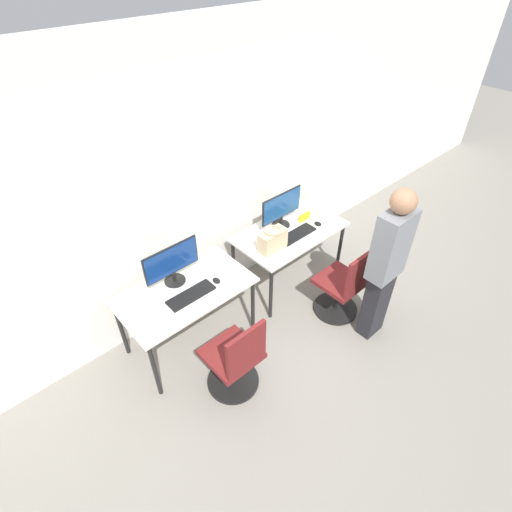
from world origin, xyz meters
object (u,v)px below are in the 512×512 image
mouse_left (216,280)px  person_right (387,263)px  keyboard_left (191,295)px  handbag (273,240)px  monitor_left (172,263)px  keyboard_right (297,234)px  office_chair_left (236,362)px  monitor_right (281,208)px  office_chair_right (343,288)px  mouse_right (318,224)px

mouse_left → person_right: bearing=-41.0°
keyboard_left → handbag: (1.01, -0.00, 0.11)m
monitor_left → keyboard_left: (-0.00, -0.26, -0.21)m
keyboard_right → mouse_left: bearing=-179.9°
monitor_left → keyboard_right: monitor_left is taller
office_chair_left → keyboard_right: office_chair_left is taller
office_chair_left → keyboard_right: (1.38, 0.60, 0.36)m
handbag → keyboard_left: bearing=179.8°
monitor_left → person_right: bearing=-41.5°
keyboard_right → person_right: (0.08, -1.02, 0.20)m
monitor_right → office_chair_right: size_ratio=0.62×
keyboard_left → handbag: handbag is taller
person_right → handbag: bearing=113.7°
mouse_left → monitor_left: bearing=136.5°
mouse_left → handbag: 0.73m
mouse_right → office_chair_right: 0.78m
office_chair_left → handbag: size_ratio=2.97×
mouse_right → handbag: (-0.68, 0.03, 0.10)m
office_chair_left → mouse_right: 1.82m
mouse_left → office_chair_right: office_chair_right is taller
keyboard_right → mouse_right: mouse_right is taller
keyboard_left → person_right: bearing=-35.2°
keyboard_left → office_chair_left: (-0.00, -0.61, -0.36)m
mouse_left → monitor_right: 1.14m
monitor_right → mouse_left: bearing=-167.1°
monitor_right → handbag: monitor_right is taller
mouse_left → office_chair_left: (-0.28, -0.60, -0.37)m
mouse_right → monitor_right: bearing=138.3°
office_chair_left → keyboard_right: 1.55m
office_chair_right → person_right: person_right is taller
monitor_right → mouse_right: (0.31, -0.27, -0.20)m
keyboard_right → monitor_left: bearing=169.0°
monitor_left → handbag: monitor_left is taller
keyboard_right → handbag: size_ratio=1.51×
office_chair_right → mouse_right: bearing=67.1°
monitor_left → person_right: 1.94m
keyboard_left → mouse_left: bearing=-1.4°
office_chair_left → office_chair_right: same height
monitor_right → handbag: bearing=-146.1°
office_chair_right → handbag: handbag is taller
office_chair_right → office_chair_left: bearing=177.9°
monitor_left → mouse_right: monitor_left is taller
monitor_right → person_right: person_right is taller
office_chair_left → mouse_right: bearing=18.9°
mouse_right → office_chair_right: office_chair_right is taller
handbag → office_chair_right: bearing=-58.0°
keyboard_left → office_chair_left: office_chair_left is taller
keyboard_right → monitor_right: bearing=90.0°
keyboard_right → handbag: handbag is taller
keyboard_right → office_chair_left: bearing=-156.3°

